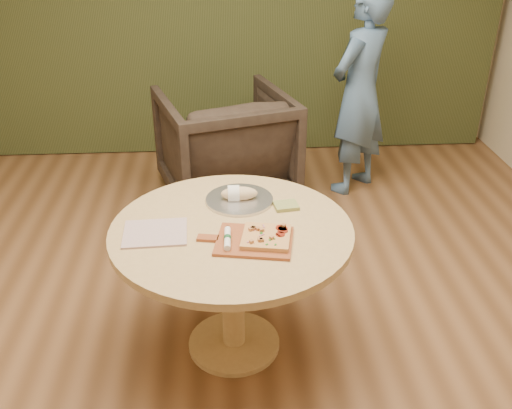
{
  "coord_description": "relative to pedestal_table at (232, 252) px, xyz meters",
  "views": [
    {
      "loc": [
        -0.11,
        -2.27,
        2.17
      ],
      "look_at": [
        0.05,
        0.25,
        0.8
      ],
      "focal_mm": 40.0,
      "sensor_mm": 36.0,
      "label": 1
    }
  ],
  "objects": [
    {
      "name": "person_standing",
      "position": [
        1.05,
        1.87,
        0.21
      ],
      "size": [
        0.7,
        0.7,
        1.64
      ],
      "primitive_type": "imported",
      "rotation": [
        0.0,
        0.0,
        3.9
      ],
      "color": "#4A6A8F",
      "rests_on": "ground"
    },
    {
      "name": "serving_tray",
      "position": [
        0.05,
        0.27,
        0.15
      ],
      "size": [
        0.36,
        0.36,
        0.02
      ],
      "color": "silver",
      "rests_on": "pedestal_table"
    },
    {
      "name": "cutlery_roll",
      "position": [
        -0.02,
        -0.15,
        0.17
      ],
      "size": [
        0.03,
        0.2,
        0.03
      ],
      "rotation": [
        0.0,
        0.0,
        -0.03
      ],
      "color": "white",
      "rests_on": "pizza_paddle"
    },
    {
      "name": "flatbread_pizza",
      "position": [
        0.16,
        -0.14,
        0.17
      ],
      "size": [
        0.26,
        0.26,
        0.04
      ],
      "rotation": [
        0.0,
        0.0,
        -0.18
      ],
      "color": "tan",
      "rests_on": "pizza_paddle"
    },
    {
      "name": "newspaper",
      "position": [
        -0.36,
        -0.04,
        0.15
      ],
      "size": [
        0.31,
        0.26,
        0.01
      ],
      "primitive_type": "cube",
      "rotation": [
        0.0,
        0.0,
        0.04
      ],
      "color": "silver",
      "rests_on": "pedestal_table"
    },
    {
      "name": "room_shell",
      "position": [
        0.08,
        -0.11,
        0.79
      ],
      "size": [
        5.04,
        6.04,
        2.84
      ],
      "color": "brown",
      "rests_on": "ground"
    },
    {
      "name": "pedestal_table",
      "position": [
        0.0,
        0.0,
        0.0
      ],
      "size": [
        1.19,
        1.19,
        0.75
      ],
      "rotation": [
        0.0,
        0.0,
        0.04
      ],
      "color": "tan",
      "rests_on": "ground"
    },
    {
      "name": "green_packet",
      "position": [
        0.29,
        0.18,
        0.15
      ],
      "size": [
        0.13,
        0.12,
        0.02
      ],
      "primitive_type": "cube",
      "rotation": [
        0.0,
        0.0,
        0.15
      ],
      "color": "olive",
      "rests_on": "pedestal_table"
    },
    {
      "name": "bread_roll",
      "position": [
        0.04,
        0.27,
        0.18
      ],
      "size": [
        0.19,
        0.09,
        0.09
      ],
      "color": "#DDBC87",
      "rests_on": "serving_tray"
    },
    {
      "name": "pizza_paddle",
      "position": [
        0.09,
        -0.14,
        0.15
      ],
      "size": [
        0.47,
        0.34,
        0.01
      ],
      "rotation": [
        0.0,
        0.0,
        -0.18
      ],
      "color": "#964926",
      "rests_on": "pedestal_table"
    },
    {
      "name": "armchair",
      "position": [
        -0.01,
        1.77,
        -0.13
      ],
      "size": [
        1.16,
        1.12,
        0.97
      ],
      "primitive_type": "imported",
      "rotation": [
        0.0,
        0.0,
        3.44
      ],
      "color": "black",
      "rests_on": "ground"
    }
  ]
}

